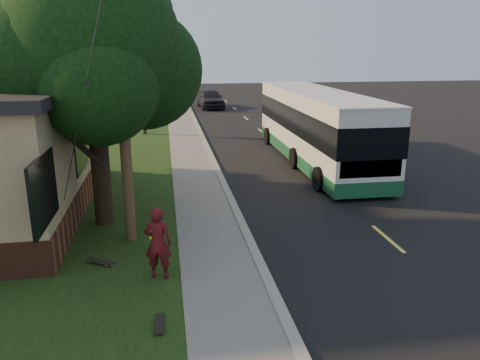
# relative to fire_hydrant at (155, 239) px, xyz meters

# --- Properties ---
(ground) EXTENTS (120.00, 120.00, 0.00)m
(ground) POSITION_rel_fire_hydrant_xyz_m (2.60, 0.00, -0.43)
(ground) COLOR black
(ground) RESTS_ON ground
(road) EXTENTS (8.00, 80.00, 0.01)m
(road) POSITION_rel_fire_hydrant_xyz_m (6.60, 10.00, -0.43)
(road) COLOR black
(road) RESTS_ON ground
(curb) EXTENTS (0.25, 80.00, 0.12)m
(curb) POSITION_rel_fire_hydrant_xyz_m (2.60, 10.00, -0.37)
(curb) COLOR gray
(curb) RESTS_ON ground
(sidewalk) EXTENTS (2.00, 80.00, 0.08)m
(sidewalk) POSITION_rel_fire_hydrant_xyz_m (1.60, 10.00, -0.39)
(sidewalk) COLOR slate
(sidewalk) RESTS_ON ground
(grass_verge) EXTENTS (5.00, 80.00, 0.07)m
(grass_verge) POSITION_rel_fire_hydrant_xyz_m (-1.90, 10.00, -0.40)
(grass_verge) COLOR black
(grass_verge) RESTS_ON ground
(fire_hydrant) EXTENTS (0.32, 0.32, 0.74)m
(fire_hydrant) POSITION_rel_fire_hydrant_xyz_m (0.00, 0.00, 0.00)
(fire_hydrant) COLOR yellow
(fire_hydrant) RESTS_ON grass_verge
(utility_pole) EXTENTS (2.86, 3.21, 9.07)m
(utility_pole) POSITION_rel_fire_hydrant_xyz_m (-0.71, 0.99, 4.20)
(utility_pole) COLOR #473321
(utility_pole) RESTS_ON ground
(leafy_tree) EXTENTS (6.30, 6.00, 7.80)m
(leafy_tree) POSITION_rel_fire_hydrant_xyz_m (-1.57, 2.65, 4.73)
(leafy_tree) COLOR black
(leafy_tree) RESTS_ON grass_verge
(bare_tree_near) EXTENTS (1.38, 1.21, 4.31)m
(bare_tree_near) POSITION_rel_fire_hydrant_xyz_m (-0.90, 18.00, 1.72)
(bare_tree_near) COLOR black
(bare_tree_near) RESTS_ON grass_verge
(bare_tree_far) EXTENTS (1.38, 1.21, 4.03)m
(bare_tree_far) POSITION_rel_fire_hydrant_xyz_m (-0.40, 30.00, 1.57)
(bare_tree_far) COLOR black
(bare_tree_far) RESTS_ON grass_verge
(traffic_signal) EXTENTS (0.18, 0.22, 5.50)m
(traffic_signal) POSITION_rel_fire_hydrant_xyz_m (3.10, 34.00, 2.73)
(traffic_signal) COLOR #2D2D30
(traffic_signal) RESTS_ON ground
(transit_bus) EXTENTS (2.87, 12.44, 3.36)m
(transit_bus) POSITION_rel_fire_hydrant_xyz_m (7.42, 9.35, 1.36)
(transit_bus) COLOR silver
(transit_bus) RESTS_ON ground
(skateboarder) EXTENTS (0.72, 0.56, 1.75)m
(skateboarder) POSITION_rel_fire_hydrant_xyz_m (0.10, -1.44, 0.51)
(skateboarder) COLOR #4F0F14
(skateboarder) RESTS_ON grass_verge
(skateboard_main) EXTENTS (0.18, 0.72, 0.07)m
(skateboard_main) POSITION_rel_fire_hydrant_xyz_m (0.10, -3.50, -0.31)
(skateboard_main) COLOR black
(skateboard_main) RESTS_ON grass_verge
(skateboard_spare) EXTENTS (0.78, 0.62, 0.08)m
(skateboard_spare) POSITION_rel_fire_hydrant_xyz_m (-1.39, -0.49, -0.31)
(skateboard_spare) COLOR black
(skateboard_spare) RESTS_ON grass_verge
(dumpster) EXTENTS (1.86, 1.68, 1.35)m
(dumpster) POSITION_rel_fire_hydrant_xyz_m (-5.97, 8.48, 0.29)
(dumpster) COLOR #133320
(dumpster) RESTS_ON building_lot
(distant_car) EXTENTS (2.36, 5.18, 1.72)m
(distant_car) POSITION_rel_fire_hydrant_xyz_m (4.51, 30.82, 0.43)
(distant_car) COLOR black
(distant_car) RESTS_ON ground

